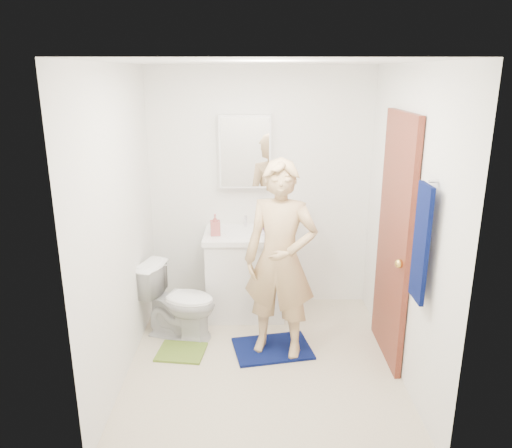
{
  "coord_description": "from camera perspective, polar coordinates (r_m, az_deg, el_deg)",
  "views": [
    {
      "loc": [
        -0.09,
        -3.66,
        2.33
      ],
      "look_at": [
        -0.05,
        0.25,
        1.14
      ],
      "focal_mm": 35.0,
      "sensor_mm": 36.0,
      "label": 1
    }
  ],
  "objects": [
    {
      "name": "wall_back",
      "position": [
        5.0,
        0.5,
        3.89
      ],
      "size": [
        2.2,
        0.02,
        2.4
      ],
      "primitive_type": "cube",
      "color": "white",
      "rests_on": "ground"
    },
    {
      "name": "green_rug",
      "position": [
        4.51,
        -8.54,
        -14.26
      ],
      "size": [
        0.44,
        0.39,
        0.02
      ],
      "primitive_type": "cube",
      "rotation": [
        0.0,
        0.0,
        -0.13
      ],
      "color": "olive",
      "rests_on": "floor"
    },
    {
      "name": "sink_basin",
      "position": [
        4.82,
        -1.24,
        -1.08
      ],
      "size": [
        0.4,
        0.4,
        0.03
      ],
      "primitive_type": "cylinder",
      "color": "white",
      "rests_on": "countertop"
    },
    {
      "name": "toothbrush_cup",
      "position": [
        4.86,
        1.31,
        -0.22
      ],
      "size": [
        0.15,
        0.15,
        0.09
      ],
      "primitive_type": "imported",
      "rotation": [
        0.0,
        0.0,
        0.4
      ],
      "color": "#76397E",
      "rests_on": "countertop"
    },
    {
      "name": "ceiling",
      "position": [
        3.67,
        0.9,
        18.19
      ],
      "size": [
        2.2,
        2.4,
        0.02
      ],
      "primitive_type": "cube",
      "color": "white",
      "rests_on": "ground"
    },
    {
      "name": "bath_mat",
      "position": [
        4.51,
        1.88,
        -14.03
      ],
      "size": [
        0.73,
        0.58,
        0.02
      ],
      "primitive_type": "cube",
      "rotation": [
        0.0,
        0.0,
        0.19
      ],
      "color": "#071148",
      "rests_on": "floor"
    },
    {
      "name": "man",
      "position": [
        4.1,
        2.79,
        -4.14
      ],
      "size": [
        0.7,
        0.56,
        1.67
      ],
      "primitive_type": "imported",
      "rotation": [
        0.0,
        0.0,
        -0.29
      ],
      "color": "tan",
      "rests_on": "bath_mat"
    },
    {
      "name": "wall_front",
      "position": [
        2.7,
        1.42,
        -7.78
      ],
      "size": [
        2.2,
        0.02,
        2.4
      ],
      "primitive_type": "cube",
      "color": "white",
      "rests_on": "ground"
    },
    {
      "name": "soap_dispenser",
      "position": [
        4.73,
        -4.69,
        -0.07
      ],
      "size": [
        0.1,
        0.11,
        0.2
      ],
      "primitive_type": "imported",
      "rotation": [
        0.0,
        0.0,
        0.13
      ],
      "color": "#B05552",
      "rests_on": "countertop"
    },
    {
      "name": "wall_right",
      "position": [
        4.02,
        16.85,
        -0.14
      ],
      "size": [
        0.02,
        2.4,
        2.4
      ],
      "primitive_type": "cube",
      "color": "white",
      "rests_on": "ground"
    },
    {
      "name": "medicine_cabinet",
      "position": [
        4.86,
        -1.26,
        8.3
      ],
      "size": [
        0.5,
        0.12,
        0.7
      ],
      "primitive_type": "cube",
      "color": "white",
      "rests_on": "wall_back"
    },
    {
      "name": "countertop",
      "position": [
        4.82,
        -1.23,
        -1.25
      ],
      "size": [
        0.79,
        0.59,
        0.05
      ],
      "primitive_type": "cube",
      "color": "white",
      "rests_on": "vanity_cabinet"
    },
    {
      "name": "floor",
      "position": [
        4.35,
        0.75,
        -15.61
      ],
      "size": [
        2.2,
        2.4,
        0.02
      ],
      "primitive_type": "cube",
      "color": "beige",
      "rests_on": "ground"
    },
    {
      "name": "mirror_panel",
      "position": [
        4.8,
        -1.27,
        8.19
      ],
      "size": [
        0.46,
        0.01,
        0.66
      ],
      "primitive_type": "cube",
      "color": "white",
      "rests_on": "wall_back"
    },
    {
      "name": "towel",
      "position": [
        3.46,
        18.36,
        -2.13
      ],
      "size": [
        0.03,
        0.24,
        0.8
      ],
      "primitive_type": "cube",
      "color": "#071148",
      "rests_on": "wall_right"
    },
    {
      "name": "vanity_cabinet",
      "position": [
        4.97,
        -1.2,
        -5.91
      ],
      "size": [
        0.75,
        0.55,
        0.8
      ],
      "primitive_type": "cube",
      "color": "white",
      "rests_on": "floor"
    },
    {
      "name": "faucet",
      "position": [
        4.97,
        -1.22,
        0.33
      ],
      "size": [
        0.03,
        0.03,
        0.12
      ],
      "primitive_type": "cylinder",
      "color": "silver",
      "rests_on": "countertop"
    },
    {
      "name": "door",
      "position": [
        4.19,
        15.48,
        -1.83
      ],
      "size": [
        0.05,
        0.8,
        2.05
      ],
      "primitive_type": "cube",
      "color": "brown",
      "rests_on": "ground"
    },
    {
      "name": "toilet",
      "position": [
        4.63,
        -8.77,
        -8.68
      ],
      "size": [
        0.76,
        0.57,
        0.69
      ],
      "primitive_type": "imported",
      "rotation": [
        0.0,
        0.0,
        1.27
      ],
      "color": "white",
      "rests_on": "floor"
    },
    {
      "name": "door_knob",
      "position": [
        3.92,
        16.07,
        -4.38
      ],
      "size": [
        0.07,
        0.07,
        0.07
      ],
      "primitive_type": "sphere",
      "color": "gold",
      "rests_on": "door"
    },
    {
      "name": "wall_left",
      "position": [
        3.97,
        -15.42,
        -0.24
      ],
      "size": [
        0.02,
        2.4,
        2.4
      ],
      "primitive_type": "cube",
      "color": "white",
      "rests_on": "ground"
    },
    {
      "name": "towel_hook",
      "position": [
        3.37,
        19.67,
        4.65
      ],
      "size": [
        0.06,
        0.02,
        0.02
      ],
      "primitive_type": "cylinder",
      "rotation": [
        0.0,
        1.57,
        0.0
      ],
      "color": "silver",
      "rests_on": "wall_right"
    }
  ]
}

